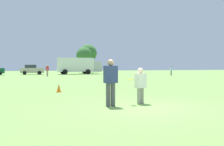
{
  "coord_description": "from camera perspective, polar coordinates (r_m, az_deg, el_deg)",
  "views": [
    {
      "loc": [
        -4.06,
        -8.28,
        1.49
      ],
      "look_at": [
        -0.5,
        1.96,
        1.21
      ],
      "focal_mm": 40.55,
      "sensor_mm": 36.0,
      "label": 1
    }
  ],
  "objects": [
    {
      "name": "box_truck",
      "position": [
        49.87,
        -7.58,
        1.75
      ],
      "size": [
        8.52,
        3.07,
        3.18
      ],
      "color": "white",
      "rests_on": "ground"
    },
    {
      "name": "tree_center_elm",
      "position": [
        57.76,
        -6.26,
        4.0
      ],
      "size": [
        3.63,
        3.63,
        5.9
      ],
      "color": "brown",
      "rests_on": "ground"
    },
    {
      "name": "frisbee",
      "position": [
        9.94,
        3.99,
        -1.52
      ],
      "size": [
        0.27,
        0.27,
        0.04
      ],
      "color": "yellow"
    },
    {
      "name": "parked_car_center",
      "position": [
        49.07,
        -17.67,
        0.74
      ],
      "size": [
        4.22,
        2.25,
        1.82
      ],
      "color": "#B7AD99",
      "rests_on": "ground"
    },
    {
      "name": "bystander_far_jogger",
      "position": [
        43.92,
        13.19,
        0.63
      ],
      "size": [
        0.37,
        0.48,
        1.56
      ],
      "color": "#4C4C51",
      "rests_on": "ground"
    },
    {
      "name": "player_defender",
      "position": [
        10.2,
        6.44,
        -2.42
      ],
      "size": [
        0.51,
        0.4,
        1.44
      ],
      "color": "gray",
      "rests_on": "ground"
    },
    {
      "name": "ground_plane",
      "position": [
        9.34,
        6.92,
        -7.73
      ],
      "size": [
        162.13,
        162.13,
        0.0
      ],
      "primitive_type": "plane",
      "color": "#6B9347"
    },
    {
      "name": "player_thrower",
      "position": [
        9.41,
        -0.32,
        -1.57
      ],
      "size": [
        0.5,
        0.3,
        1.76
      ],
      "color": "#4C4C51",
      "rests_on": "ground"
    },
    {
      "name": "tree_east_birch",
      "position": [
        61.31,
        -5.42,
        4.46
      ],
      "size": [
        4.2,
        4.2,
        6.83
      ],
      "color": "brown",
      "rests_on": "ground"
    },
    {
      "name": "bystander_sideline_watcher",
      "position": [
        40.25,
        -14.37,
        0.7
      ],
      "size": [
        0.45,
        0.55,
        1.75
      ],
      "color": "gray",
      "rests_on": "ground"
    },
    {
      "name": "traffic_cone",
      "position": [
        15.07,
        -11.92,
        -3.37
      ],
      "size": [
        0.32,
        0.32,
        0.48
      ],
      "color": "#D8590C",
      "rests_on": "ground"
    }
  ]
}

